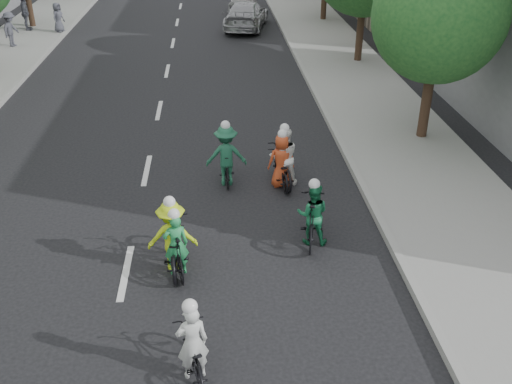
{
  "coord_description": "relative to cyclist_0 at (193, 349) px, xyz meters",
  "views": [
    {
      "loc": [
        2.07,
        -10.23,
        7.5
      ],
      "look_at": [
        2.97,
        1.61,
        1.0
      ],
      "focal_mm": 40.0,
      "sensor_mm": 36.0,
      "label": 1
    }
  ],
  "objects": [
    {
      "name": "cyclist_3",
      "position": [
        -0.49,
        3.13,
        0.13
      ],
      "size": [
        1.1,
        1.98,
        1.8
      ],
      "rotation": [
        0.0,
        0.0,
        3.19
      ],
      "color": "black",
      "rests_on": "ground"
    },
    {
      "name": "spectator_0",
      "position": [
        -9.49,
        22.39,
        0.46
      ],
      "size": [
        0.88,
        1.21,
        1.68
      ],
      "primitive_type": "imported",
      "rotation": [
        0.0,
        0.0,
        1.31
      ],
      "color": "#484954",
      "rests_on": "sidewalk_left"
    },
    {
      "name": "cyclist_4",
      "position": [
        -0.41,
        2.98,
        0.04
      ],
      "size": [
        0.77,
        1.68,
        1.61
      ],
      "rotation": [
        0.0,
        0.0,
        3.34
      ],
      "color": "black",
      "rests_on": "ground"
    },
    {
      "name": "follow_car_trail",
      "position": [
        2.6,
        31.01,
        0.15
      ],
      "size": [
        2.24,
        4.21,
        1.36
      ],
      "primitive_type": "imported",
      "rotation": [
        0.0,
        0.0,
        2.98
      ],
      "color": "silver",
      "rests_on": "ground"
    },
    {
      "name": "spectator_2",
      "position": [
        -7.85,
        25.38,
        0.4
      ],
      "size": [
        0.77,
        0.9,
        1.56
      ],
      "primitive_type": "imported",
      "rotation": [
        0.0,
        0.0,
        1.14
      ],
      "color": "#4B4C57",
      "rests_on": "sidewalk_left"
    },
    {
      "name": "spectator_1",
      "position": [
        -9.73,
        25.93,
        0.56
      ],
      "size": [
        0.66,
        1.16,
        1.86
      ],
      "primitive_type": "imported",
      "rotation": [
        0.0,
        0.0,
        1.77
      ],
      "color": "#4C4E58",
      "rests_on": "sidewalk_left"
    },
    {
      "name": "tree_r_0",
      "position": [
        7.25,
        9.59,
        3.44
      ],
      "size": [
        4.0,
        4.0,
        5.97
      ],
      "color": "black",
      "rests_on": "ground"
    },
    {
      "name": "sidewalk_right",
      "position": [
        6.45,
        12.99,
        -0.45
      ],
      "size": [
        4.0,
        80.0,
        0.15
      ],
      "primitive_type": "cube",
      "color": "gray",
      "rests_on": "ground"
    },
    {
      "name": "follow_car_lead",
      "position": [
        2.5,
        26.07,
        0.22
      ],
      "size": [
        3.1,
        5.45,
        1.49
      ],
      "primitive_type": "imported",
      "rotation": [
        0.0,
        0.0,
        2.93
      ],
      "color": "#A3A3A7",
      "rests_on": "ground"
    },
    {
      "name": "ground",
      "position": [
        -1.55,
        2.99,
        -0.53
      ],
      "size": [
        120.0,
        120.0,
        0.0
      ],
      "primitive_type": "plane",
      "color": "black",
      "rests_on": "ground"
    },
    {
      "name": "curb_right",
      "position": [
        4.5,
        12.99,
        -0.44
      ],
      "size": [
        0.18,
        80.0,
        0.18
      ],
      "primitive_type": "cube",
      "color": "#999993",
      "rests_on": "ground"
    },
    {
      "name": "cyclist_5",
      "position": [
        2.37,
        6.93,
        0.11
      ],
      "size": [
        0.86,
        1.99,
        1.8
      ],
      "rotation": [
        0.0,
        0.0,
        3.23
      ],
      "color": "black",
      "rests_on": "ground"
    },
    {
      "name": "cyclist_1",
      "position": [
        2.29,
        6.8,
        0.06
      ],
      "size": [
        0.79,
        1.75,
        1.69
      ],
      "rotation": [
        0.0,
        0.0,
        3.23
      ],
      "color": "black",
      "rests_on": "ground"
    },
    {
      "name": "cyclist_6",
      "position": [
        2.68,
        3.93,
        0.12
      ],
      "size": [
        0.87,
        1.96,
        1.67
      ],
      "rotation": [
        0.0,
        0.0,
        2.96
      ],
      "color": "black",
      "rests_on": "ground"
    },
    {
      "name": "cyclist_2",
      "position": [
        0.78,
        7.01,
        0.22
      ],
      "size": [
        1.13,
        1.5,
        1.89
      ],
      "rotation": [
        0.0,
        0.0,
        3.16
      ],
      "color": "black",
      "rests_on": "ground"
    },
    {
      "name": "cyclist_0",
      "position": [
        0.0,
        0.0,
        0.0
      ],
      "size": [
        0.85,
        1.64,
        1.64
      ],
      "rotation": [
        0.0,
        0.0,
        3.35
      ],
      "color": "black",
      "rests_on": "ground"
    }
  ]
}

